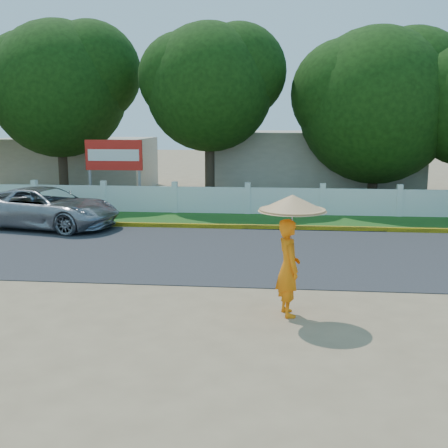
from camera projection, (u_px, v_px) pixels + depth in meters
name	position (u px, v px, depth m)	size (l,w,h in m)	color
ground	(214.00, 301.00, 11.92)	(120.00, 120.00, 0.00)	#9E8460
road	(233.00, 252.00, 16.32)	(60.00, 7.00, 0.02)	#38383A
grass_verge	(245.00, 220.00, 21.45)	(60.00, 3.50, 0.03)	#2D601E
curb	(242.00, 227.00, 19.78)	(40.00, 0.18, 0.16)	yellow
fence	(248.00, 201.00, 22.77)	(40.00, 0.10, 1.10)	silver
building_near	(314.00, 163.00, 28.92)	(10.00, 6.00, 3.20)	#B7AD99
building_far	(78.00, 163.00, 31.27)	(8.00, 5.00, 2.80)	#B7AD99
vehicle	(46.00, 208.00, 19.87)	(2.40, 5.21, 1.45)	#94969B
monk_with_parasol	(290.00, 237.00, 10.81)	(1.32, 1.32, 2.40)	orange
billboard	(114.00, 159.00, 24.15)	(2.50, 0.13, 2.95)	gray
tree_row	(311.00, 97.00, 24.48)	(42.02, 7.77, 8.39)	#473828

